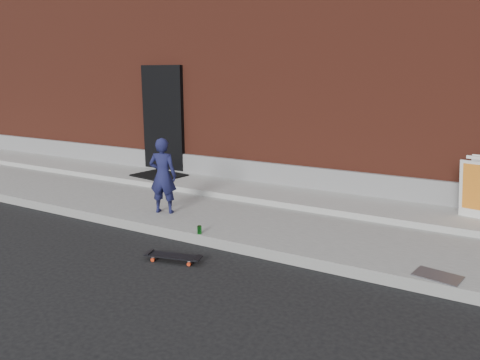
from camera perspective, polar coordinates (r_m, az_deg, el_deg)
The scene contains 9 objects.
ground at distance 6.87m, azimuth -7.56°, elevation -7.33°, with size 80.00×80.00×0.00m, color black.
sidewalk at distance 8.02m, azimuth -1.06°, elevation -3.65°, with size 20.00×3.00×0.15m, color slate.
apron at distance 8.74m, azimuth 1.97°, elevation -1.40°, with size 20.00×1.20×0.10m, color gray.
building at distance 12.71m, azimuth 12.08°, elevation 13.27°, with size 20.00×8.10×5.00m.
child at distance 7.57m, azimuth -9.38°, elevation 0.53°, with size 0.44×0.29×1.22m, color #181A44.
skateboard at distance 6.13m, azimuth -8.16°, elevation -9.22°, with size 0.74×0.35×0.08m.
soda_can at distance 6.64m, azimuth -4.97°, elevation -6.07°, with size 0.06×0.06×0.12m, color #177520.
doormat at distance 9.97m, azimuth -9.84°, elevation 0.58°, with size 0.98×0.79×0.03m, color black.
utility_plate at distance 5.75m, azimuth 22.96°, elevation -10.72°, with size 0.49×0.31×0.01m, color #59585E.
Camera 1 is at (3.96, -5.09, 2.37)m, focal length 35.00 mm.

